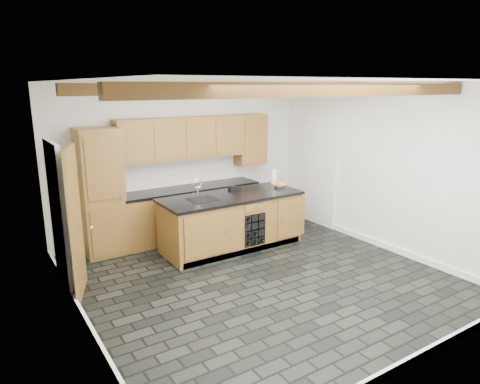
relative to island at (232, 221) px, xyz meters
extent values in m
plane|color=black|center=(-0.31, -1.28, -0.46)|extent=(5.00, 5.00, 0.00)
plane|color=white|center=(-0.31, 1.22, 0.94)|extent=(5.00, 0.00, 5.00)
plane|color=white|center=(-2.81, -1.28, 0.94)|extent=(0.00, 5.00, 5.00)
plane|color=white|center=(2.19, -1.28, 0.94)|extent=(0.00, 5.00, 5.00)
plane|color=white|center=(-0.31, -1.28, 2.34)|extent=(5.00, 5.00, 0.00)
cube|color=#4E3514|center=(-0.31, -2.48, 2.24)|extent=(4.90, 0.15, 0.15)
cube|color=#4E3514|center=(-0.31, -0.68, 2.24)|extent=(4.90, 0.15, 0.15)
cube|color=white|center=(-2.79, -1.28, -0.41)|extent=(0.04, 5.00, 0.10)
cube|color=white|center=(2.17, -1.28, -0.41)|extent=(0.04, 5.00, 0.10)
cube|color=white|center=(-0.31, -3.76, -0.41)|extent=(5.00, 0.04, 0.10)
cube|color=white|center=(-2.78, 0.02, 0.56)|extent=(0.06, 0.94, 2.04)
cube|color=olive|center=(-2.63, -0.33, 0.54)|extent=(0.31, 0.77, 2.00)
cube|color=white|center=(2.16, 0.22, 0.56)|extent=(0.06, 0.98, 2.04)
cube|color=black|center=(2.19, 0.22, 0.54)|extent=(0.02, 0.86, 1.96)
cube|color=olive|center=(-1.96, 0.92, 0.59)|extent=(0.65, 0.60, 2.10)
cube|color=olive|center=(-0.33, 0.92, -0.02)|extent=(2.60, 0.60, 0.88)
cube|color=black|center=(-0.33, 0.92, 0.44)|extent=(2.64, 0.62, 0.05)
cube|color=white|center=(-0.33, 1.21, 0.73)|extent=(2.60, 0.02, 0.52)
cube|color=olive|center=(-0.43, 1.04, 1.36)|extent=(2.40, 0.35, 0.75)
cube|color=olive|center=(1.07, 1.04, 1.24)|extent=(0.60, 0.35, 1.00)
cube|color=olive|center=(-0.01, 0.02, -0.02)|extent=(2.40, 0.90, 0.88)
cube|color=black|center=(-0.01, 0.02, 0.44)|extent=(2.46, 0.96, 0.05)
cube|color=olive|center=(-0.73, -0.45, 0.02)|extent=(0.80, 0.02, 0.70)
cube|color=olive|center=(0.94, -0.45, 0.02)|extent=(0.60, 0.02, 0.70)
cube|color=black|center=(0.17, -0.29, -0.06)|extent=(0.42, 0.30, 0.56)
cylinder|color=black|center=(0.03, -0.33, -0.13)|extent=(0.07, 0.26, 0.07)
cylinder|color=black|center=(0.31, -0.33, -0.27)|extent=(0.07, 0.26, 0.07)
cylinder|color=black|center=(0.17, -0.33, -0.27)|extent=(0.07, 0.26, 0.07)
cylinder|color=black|center=(0.17, -0.33, -0.13)|extent=(0.07, 0.26, 0.07)
cylinder|color=black|center=(0.03, -0.33, -0.27)|extent=(0.07, 0.26, 0.07)
cylinder|color=black|center=(0.03, -0.33, 0.15)|extent=(0.07, 0.26, 0.07)
cube|color=black|center=(-0.56, 0.02, 0.46)|extent=(0.45, 0.40, 0.02)
cylinder|color=silver|center=(-0.56, 0.20, 0.57)|extent=(0.02, 0.02, 0.20)
torus|color=silver|center=(-0.56, 0.20, 0.71)|extent=(0.18, 0.02, 0.18)
cylinder|color=silver|center=(-0.64, 0.20, 0.51)|extent=(0.02, 0.02, 0.08)
cylinder|color=silver|center=(-0.48, 0.20, 0.51)|extent=(0.02, 0.02, 0.08)
cube|color=black|center=(0.23, 0.30, 0.49)|extent=(0.21, 0.13, 0.05)
cylinder|color=black|center=(0.23, 0.30, 0.52)|extent=(0.14, 0.14, 0.02)
imported|color=white|center=(1.06, 0.06, 0.49)|extent=(0.28, 0.28, 0.06)
sphere|color=#CA421A|center=(1.11, 0.06, 0.52)|extent=(0.07, 0.07, 0.07)
sphere|color=#FF9E16|center=(1.07, 0.10, 0.52)|extent=(0.07, 0.07, 0.07)
sphere|color=olive|center=(1.02, 0.09, 0.52)|extent=(0.07, 0.07, 0.07)
sphere|color=#D64F20|center=(1.02, 0.03, 0.52)|extent=(0.07, 0.07, 0.07)
sphere|color=gold|center=(1.07, 0.01, 0.52)|extent=(0.07, 0.07, 0.07)
cylinder|color=white|center=(1.11, 0.30, 0.61)|extent=(0.12, 0.12, 0.28)
imported|color=white|center=(-1.61, 0.92, 0.52)|extent=(0.14, 0.14, 0.10)
camera|label=1|loc=(-3.70, -6.00, 2.28)|focal=32.00mm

